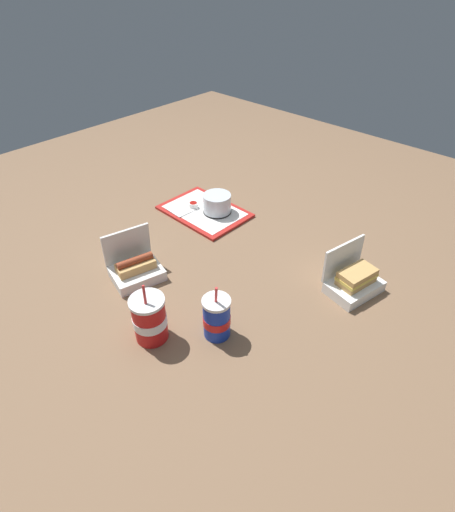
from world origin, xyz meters
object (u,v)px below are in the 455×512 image
Objects in this scene: ketchup_cup at (193,205)px; soda_cup_corner at (150,319)px; food_tray at (204,211)px; cake_container at (217,204)px; clamshell_hotdog_left at (136,268)px; clamshell_sandwich_back at (354,281)px; soda_cup_right at (217,318)px; plastic_fork at (217,202)px.

ketchup_cup is 0.74m from soda_cup_corner.
cake_container is at bearing 29.14° from food_tray.
clamshell_hotdog_left is 0.75m from clamshell_sandwich_back.
food_tray is at bearing -150.86° from cake_container.
clamshell_hotdog_left is at bearing -179.04° from soda_cup_right.
cake_container is at bearing 118.23° from soda_cup_corner.
cake_container is 0.50m from clamshell_hotdog_left.
soda_cup_corner is at bearing -61.77° from cake_container.
soda_cup_corner is at bearing -52.96° from ketchup_cup.
clamshell_hotdog_left is at bearing 152.29° from soda_cup_corner.
soda_cup_corner is (-0.34, -0.60, 0.03)m from clamshell_sandwich_back.
ketchup_cup is at bearing -122.93° from plastic_fork.
clamshell_hotdog_left is at bearing -83.79° from plastic_fork.
soda_cup_corner is (0.39, -0.60, 0.07)m from food_tray.
ketchup_cup is at bearing 127.04° from soda_cup_corner.
clamshell_sandwich_back is (0.78, 0.01, 0.02)m from ketchup_cup.
food_tray is 1.75× the size of soda_cup_corner.
soda_cup_corner reaches higher than clamshell_sandwich_back.
clamshell_hotdog_left is (0.14, -0.55, 0.03)m from plastic_fork.
food_tray is 0.70m from soda_cup_right.
cake_container is 3.08× the size of ketchup_cup.
clamshell_sandwich_back is at bearing 60.42° from soda_cup_corner.
cake_container is at bearing -52.06° from plastic_fork.
clamshell_hotdog_left is at bearing -67.68° from ketchup_cup.
ketchup_cup is 0.20× the size of soda_cup_right.
plastic_fork is at bearing 92.95° from food_tray.
plastic_fork is 0.51× the size of soda_cup_corner.
clamshell_hotdog_left is at bearing -142.26° from clamshell_sandwich_back.
food_tray is at bearing 18.48° from ketchup_cup.
clamshell_sandwich_back is 0.69m from soda_cup_corner.
ketchup_cup is 0.49m from clamshell_hotdog_left.
soda_cup_right reaches higher than ketchup_cup.
soda_cup_corner is 1.06× the size of soda_cup_right.
food_tray is at bearing 138.78° from soda_cup_right.
clamshell_sandwich_back is at bearing 0.74° from ketchup_cup.
food_tray is at bearing -94.91° from plastic_fork.
plastic_fork is (0.05, 0.10, -0.01)m from ketchup_cup.
clamshell_hotdog_left is at bearing -74.04° from food_tray.
soda_cup_right is (0.48, -0.49, 0.02)m from cake_container.
clamshell_sandwich_back is 0.96× the size of soda_cup_corner.
food_tray is 0.08m from cake_container.
soda_cup_right reaches higher than clamshell_sandwich_back.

